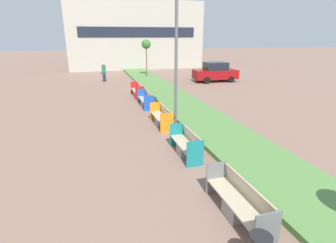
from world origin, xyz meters
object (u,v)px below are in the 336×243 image
Objects in this scene: bench_grey_frame at (239,204)px; street_lamp_post at (176,45)px; sapling_tree_far at (146,45)px; bench_blue_frame at (146,101)px; pedestrian_walking at (104,72)px; bench_orange_frame at (162,118)px; bench_red_frame at (138,92)px; bench_teal_frame at (186,146)px; parked_car_distant at (215,72)px.

bench_grey_frame is 0.33× the size of street_lamp_post.
bench_grey_frame is at bearing -96.41° from sapling_tree_far.
bench_blue_frame is 5.47m from street_lamp_post.
street_lamp_post is 3.88× the size of pedestrian_walking.
sapling_tree_far reaches higher than bench_orange_frame.
bench_grey_frame is at bearing -95.04° from street_lamp_post.
bench_grey_frame is at bearing -89.99° from bench_orange_frame.
bench_orange_frame and bench_blue_frame have the same top height.
street_lamp_post is (0.61, -7.14, 3.50)m from bench_red_frame.
sapling_tree_far is at bearing 83.00° from street_lamp_post.
pedestrian_walking is (-1.97, 7.49, 0.55)m from bench_red_frame.
bench_blue_frame is 12.55m from sapling_tree_far.
pedestrian_walking reaches higher than bench_blue_frame.
bench_grey_frame is 3.72m from bench_teal_frame.
bench_grey_frame is 21.63m from pedestrian_walking.
bench_teal_frame is at bearing 90.06° from bench_grey_frame.
street_lamp_post is (0.61, 6.91, 3.50)m from bench_grey_frame.
street_lamp_post reaches higher than bench_orange_frame.
pedestrian_walking is 10.82m from parked_car_distant.
sapling_tree_far is at bearing 83.59° from bench_grey_frame.
bench_blue_frame is at bearing -102.24° from sapling_tree_far.
bench_grey_frame is 1.10× the size of bench_blue_frame.
pedestrian_walking is at bearing 104.72° from bench_red_frame.
bench_blue_frame is at bearing 90.01° from bench_grey_frame.
bench_orange_frame is at bearing 150.13° from street_lamp_post.
bench_orange_frame is 0.51× the size of parked_car_distant.
bench_grey_frame and bench_orange_frame have the same top height.
parked_car_distant reaches higher than bench_teal_frame.
bench_teal_frame is 7.36m from bench_blue_frame.
bench_grey_frame is 14.05m from bench_red_frame.
bench_teal_frame is at bearing -90.01° from bench_red_frame.
bench_blue_frame is (-0.00, 3.81, -0.00)m from bench_orange_frame.
bench_orange_frame is (0.00, 3.55, 0.01)m from bench_teal_frame.
bench_red_frame is 0.55× the size of sapling_tree_far.
bench_grey_frame is 20.35m from parked_car_distant.
sapling_tree_far reaches higher than parked_car_distant.
bench_teal_frame is 0.28× the size of street_lamp_post.
bench_orange_frame is (-0.00, 7.27, -0.00)m from bench_grey_frame.
bench_grey_frame and bench_teal_frame have the same top height.
bench_blue_frame and bench_red_frame have the same top height.
street_lamp_post is at bearing -29.87° from bench_orange_frame.
bench_red_frame is at bearing 90.01° from bench_grey_frame.
street_lamp_post is at bearing -121.31° from parked_car_distant.
street_lamp_post is at bearing -97.00° from sapling_tree_far.
bench_grey_frame is at bearing -111.82° from parked_car_distant.
street_lamp_post reaches higher than bench_red_frame.
street_lamp_post reaches higher than parked_car_distant.
parked_car_distant reaches higher than bench_blue_frame.
pedestrian_walking reaches higher than bench_grey_frame.
bench_blue_frame is 0.97× the size of bench_red_frame.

